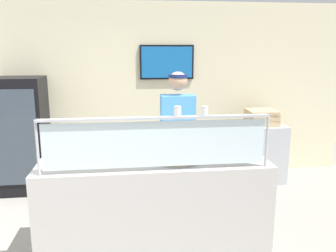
{
  "coord_description": "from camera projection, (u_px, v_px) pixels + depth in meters",
  "views": [
    {
      "loc": [
        0.83,
        -2.88,
        2.01
      ],
      "look_at": [
        1.24,
        0.39,
        1.28
      ],
      "focal_mm": 37.63,
      "sensor_mm": 36.0,
      "label": 1
    }
  ],
  "objects": [
    {
      "name": "ground_plane",
      "position": [
        150.0,
        219.0,
        4.22
      ],
      "size": [
        12.0,
        12.0,
        0.0
      ],
      "primitive_type": "plane",
      "color": "gray",
      "rests_on": "ground"
    },
    {
      "name": "shop_rear_unit",
      "position": [
        142.0,
        91.0,
        5.48
      ],
      "size": [
        6.6,
        0.13,
        2.7
      ],
      "color": "beige",
      "rests_on": "ground"
    },
    {
      "name": "serving_counter",
      "position": [
        154.0,
        206.0,
        3.49
      ],
      "size": [
        2.2,
        0.7,
        0.95
      ],
      "primitive_type": "cube",
      "color": "#BCB7B2",
      "rests_on": "ground"
    },
    {
      "name": "sneeze_guard",
      "position": [
        157.0,
        137.0,
        3.04
      ],
      "size": [
        2.02,
        0.06,
        0.49
      ],
      "color": "#B2B5BC",
      "rests_on": "serving_counter"
    },
    {
      "name": "pizza_tray",
      "position": [
        177.0,
        159.0,
        3.39
      ],
      "size": [
        0.47,
        0.47,
        0.04
      ],
      "color": "#9EA0A8",
      "rests_on": "serving_counter"
    },
    {
      "name": "pizza_server",
      "position": [
        179.0,
        157.0,
        3.37
      ],
      "size": [
        0.09,
        0.28,
        0.01
      ],
      "primitive_type": "cube",
      "rotation": [
        0.0,
        0.0,
        -0.06
      ],
      "color": "#ADAFB7",
      "rests_on": "pizza_tray"
    },
    {
      "name": "parmesan_shaker",
      "position": [
        178.0,
        112.0,
        3.02
      ],
      "size": [
        0.06,
        0.06,
        0.09
      ],
      "color": "white",
      "rests_on": "sneeze_guard"
    },
    {
      "name": "pepper_flake_shaker",
      "position": [
        204.0,
        111.0,
        3.05
      ],
      "size": [
        0.06,
        0.06,
        0.08
      ],
      "color": "white",
      "rests_on": "sneeze_guard"
    },
    {
      "name": "worker_figure",
      "position": [
        178.0,
        138.0,
        4.01
      ],
      "size": [
        0.41,
        0.5,
        1.76
      ],
      "color": "#23232D",
      "rests_on": "ground"
    },
    {
      "name": "drink_fridge",
      "position": [
        21.0,
        135.0,
        4.95
      ],
      "size": [
        0.69,
        0.62,
        1.63
      ],
      "color": "black",
      "rests_on": "ground"
    },
    {
      "name": "prep_shelf",
      "position": [
        259.0,
        153.0,
        5.41
      ],
      "size": [
        0.7,
        0.55,
        0.88
      ],
      "primitive_type": "cube",
      "color": "#B7BABF",
      "rests_on": "ground"
    },
    {
      "name": "pizza_box_stack",
      "position": [
        262.0,
        117.0,
        5.29
      ],
      "size": [
        0.44,
        0.43,
        0.22
      ],
      "color": "tan",
      "rests_on": "prep_shelf"
    }
  ]
}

